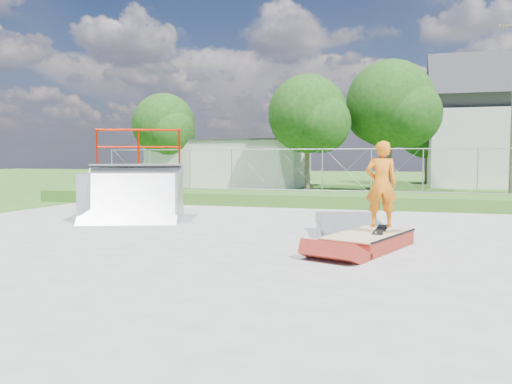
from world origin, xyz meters
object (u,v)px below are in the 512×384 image
at_px(quarter_pipe, 132,175).
at_px(flat_bank_ramp, 348,226).
at_px(skater, 381,188).
at_px(grind_box, 369,241).

xyz_separation_m(quarter_pipe, flat_bank_ramp, (6.55, -0.99, -1.19)).
xyz_separation_m(quarter_pipe, skater, (7.38, -2.54, -0.12)).
bearing_deg(skater, flat_bank_ramp, -73.02).
distance_m(quarter_pipe, flat_bank_ramp, 6.73).
xyz_separation_m(grind_box, skater, (0.23, 0.21, 1.13)).
distance_m(grind_box, flat_bank_ramp, 1.86).
height_order(grind_box, flat_bank_ramp, flat_bank_ramp).
relative_size(grind_box, flat_bank_ramp, 1.58).
relative_size(grind_box, quarter_pipe, 0.91).
xyz_separation_m(grind_box, flat_bank_ramp, (-0.60, 1.76, 0.06)).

